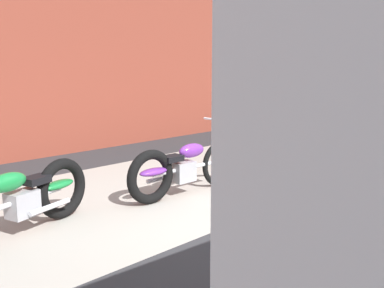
% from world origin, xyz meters
% --- Properties ---
extents(ground_plane, '(80.00, 80.00, 0.00)m').
position_xyz_m(ground_plane, '(0.00, 0.00, 0.00)').
color(ground_plane, '#2D2D30').
extents(sidewalk_slab, '(36.00, 3.50, 0.01)m').
position_xyz_m(sidewalk_slab, '(0.00, 1.75, 0.00)').
color(sidewalk_slab, '#9E998E').
rests_on(sidewalk_slab, ground).
extents(brick_building_wall, '(36.00, 0.50, 4.59)m').
position_xyz_m(brick_building_wall, '(0.00, 5.20, 2.30)').
color(brick_building_wall, brown).
rests_on(brick_building_wall, ground).
extents(motorcycle_green, '(1.96, 0.80, 1.03)m').
position_xyz_m(motorcycle_green, '(-1.69, 1.44, 0.40)').
color(motorcycle_green, black).
rests_on(motorcycle_green, ground).
extents(motorcycle_purple, '(2.01, 0.58, 1.03)m').
position_xyz_m(motorcycle_purple, '(0.36, 1.23, 0.40)').
color(motorcycle_purple, black).
rests_on(motorcycle_purple, ground).
extents(motorcycle_black, '(2.00, 0.58, 1.03)m').
position_xyz_m(motorcycle_black, '(2.68, 1.48, 0.40)').
color(motorcycle_black, black).
rests_on(motorcycle_black, ground).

